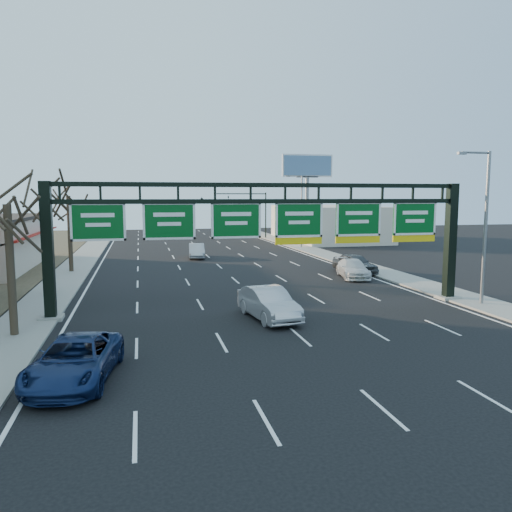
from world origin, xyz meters
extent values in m
plane|color=black|center=(0.00, 0.00, 0.00)|extent=(160.00, 160.00, 0.00)
cube|color=gray|center=(-12.80, 20.00, 0.06)|extent=(3.00, 120.00, 0.12)
cube|color=gray|center=(12.80, 20.00, 0.06)|extent=(3.00, 120.00, 0.12)
cube|color=white|center=(0.00, 20.00, 0.01)|extent=(21.60, 120.00, 0.01)
cube|color=black|center=(-11.70, 8.00, 3.60)|extent=(0.55, 0.55, 7.20)
cube|color=gray|center=(-11.70, 8.00, 0.10)|extent=(1.20, 1.20, 0.20)
cube|color=black|center=(11.70, 8.00, 3.60)|extent=(0.55, 0.55, 7.20)
cube|color=gray|center=(11.70, 8.00, 0.10)|extent=(1.20, 1.20, 0.20)
cube|color=black|center=(0.00, 8.00, 7.05)|extent=(23.40, 0.25, 0.25)
cube|color=black|center=(0.00, 8.00, 6.15)|extent=(23.40, 0.25, 0.25)
cube|color=#054C17|center=(-9.17, 8.00, 5.10)|extent=(2.80, 0.10, 2.00)
cube|color=#054C17|center=(-5.50, 8.00, 5.10)|extent=(2.80, 0.10, 2.00)
cube|color=#054C17|center=(-1.83, 8.00, 5.10)|extent=(2.80, 0.10, 2.00)
cube|color=#054C17|center=(1.83, 8.00, 5.10)|extent=(2.80, 0.10, 2.00)
cube|color=yellow|center=(1.83, 8.00, 3.88)|extent=(2.80, 0.10, 0.40)
cube|color=#054C17|center=(5.50, 8.00, 5.10)|extent=(2.80, 0.10, 2.00)
cube|color=yellow|center=(5.50, 8.00, 3.88)|extent=(2.80, 0.10, 0.40)
cube|color=#054C17|center=(9.17, 8.00, 5.10)|extent=(2.80, 0.10, 2.00)
cube|color=yellow|center=(9.17, 8.00, 3.88)|extent=(2.80, 0.10, 0.40)
cube|color=#AC1A11|center=(-16.40, 29.00, 3.00)|extent=(1.20, 18.00, 0.40)
cube|color=beige|center=(20.00, 50.00, 2.50)|extent=(12.00, 20.00, 5.00)
cylinder|color=#2E2319|center=(-12.80, 5.00, 3.16)|extent=(0.36, 0.36, 6.08)
cylinder|color=#2E2319|center=(-12.80, 15.00, 3.54)|extent=(0.36, 0.36, 6.84)
cylinder|color=#2E2319|center=(-12.80, 25.00, 3.35)|extent=(0.36, 0.36, 6.46)
cylinder|color=slate|center=(12.60, 6.00, 4.62)|extent=(0.20, 0.20, 9.00)
cylinder|color=slate|center=(11.70, 6.00, 9.02)|extent=(1.80, 0.12, 0.12)
cube|color=slate|center=(10.80, 6.00, 8.97)|extent=(0.50, 0.22, 0.15)
cylinder|color=slate|center=(12.60, 40.00, 4.62)|extent=(0.20, 0.20, 9.00)
cylinder|color=slate|center=(11.70, 40.00, 9.02)|extent=(1.80, 0.12, 0.12)
cube|color=slate|center=(10.80, 40.00, 8.97)|extent=(0.50, 0.22, 0.15)
cylinder|color=slate|center=(15.00, 45.00, 4.50)|extent=(0.50, 0.50, 9.00)
cube|color=slate|center=(15.00, 45.00, 9.00)|extent=(3.00, 0.30, 0.20)
cube|color=white|center=(15.00, 45.00, 10.50)|extent=(7.00, 0.30, 3.00)
cube|color=#4E729C|center=(15.00, 44.80, 10.50)|extent=(6.60, 0.05, 2.60)
cylinder|color=black|center=(11.80, 55.00, 3.50)|extent=(0.18, 0.18, 7.00)
cylinder|color=black|center=(8.00, 55.00, 6.80)|extent=(7.60, 0.14, 0.14)
imported|color=black|center=(6.00, 55.00, 6.00)|extent=(0.20, 0.20, 1.00)
imported|color=black|center=(2.00, 55.00, 6.00)|extent=(0.54, 0.54, 1.62)
imported|color=#11224E|center=(-9.38, -1.47, 0.76)|extent=(3.34, 5.82, 1.53)
imported|color=#AFAFB4|center=(-0.57, 5.61, 0.83)|extent=(2.50, 5.27, 1.67)
imported|color=silver|center=(9.35, 17.11, 0.72)|extent=(2.96, 5.25, 1.44)
imported|color=#3E4143|center=(10.50, 19.32, 0.81)|extent=(2.73, 5.04, 1.63)
imported|color=#A8A8AD|center=(-1.32, 32.67, 0.75)|extent=(1.97, 4.65, 1.49)
camera|label=1|loc=(-7.05, -19.26, 6.43)|focal=35.00mm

